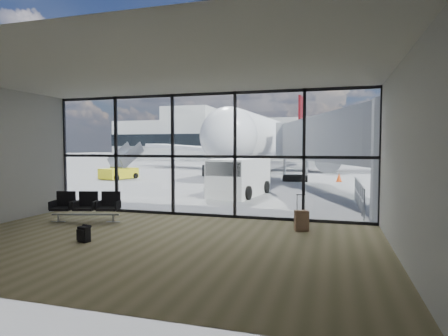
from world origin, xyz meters
The scene contains 22 objects.
ground centered at (0.00, 40.00, 0.00)m, with size 220.00×220.00×0.00m, color slate.
lounge_shell centered at (0.00, -4.80, 2.65)m, with size 12.02×8.01×4.51m.
glass_curtain_wall centered at (0.00, 0.00, 2.25)m, with size 12.10×0.12×4.50m.
jet_bridge centered at (4.90, 7.07, 2.76)m, with size 8.00×16.50×4.33m.
apron_railing centered at (5.60, 3.50, 0.72)m, with size 0.06×5.46×1.11m.
far_terminal centered at (-0.59, 61.97, 4.21)m, with size 80.00×12.20×11.00m.
tree_0 centered at (-45.00, 72.00, 4.63)m, with size 4.95×4.95×7.12m.
tree_1 centered at (-39.00, 72.00, 5.25)m, with size 5.61×5.61×8.07m.
tree_2 centered at (-33.00, 72.00, 5.88)m, with size 6.27×6.27×9.03m.
tree_3 centered at (-27.00, 72.00, 4.63)m, with size 4.95×4.95×7.12m.
tree_4 centered at (-21.00, 72.00, 5.25)m, with size 5.61×5.61×8.07m.
tree_5 centered at (-15.00, 72.00, 5.88)m, with size 6.27×6.27×9.03m.
seating_row centered at (-3.51, -2.00, 0.56)m, with size 2.30×1.17×1.02m.
backpack centered at (-1.81, -4.45, 0.22)m, with size 0.35×0.34×0.46m.
suitcase centered at (3.66, -1.51, 0.34)m, with size 0.47×0.39×1.11m.
airliner centered at (-1.34, 29.90, 3.22)m, with size 35.43×41.07×10.58m.
service_van centered at (-0.17, 6.14, 0.99)m, with size 2.65×4.67×1.94m.
belt_loader centered at (-5.60, 19.15, 0.59)m, with size 1.61×3.84×1.75m.
mobile_stairs centered at (-11.88, 13.54, 0.57)m, with size 2.41×3.66×2.37m.
traffic_cone_a centered at (-3.44, 11.59, 0.32)m, with size 0.47×0.47×0.67m.
traffic_cone_b centered at (-1.80, 10.97, 0.31)m, with size 0.46×0.46×0.65m.
traffic_cone_c centered at (5.00, 15.80, 0.30)m, with size 0.45×0.45×0.64m.
Camera 1 is at (4.53, -12.85, 2.53)m, focal length 30.00 mm.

